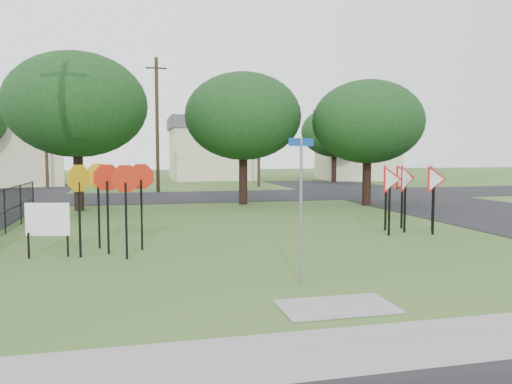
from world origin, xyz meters
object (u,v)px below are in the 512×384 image
(street_name_sign, at_px, (301,201))
(stop_sign_cluster, at_px, (110,187))
(yield_sign_cluster, at_px, (409,182))
(info_board, at_px, (48,221))

(street_name_sign, xyz_separation_m, stop_sign_cluster, (-3.89, 4.18, 0.08))
(street_name_sign, relative_size, yield_sign_cluster, 1.03)
(stop_sign_cluster, bearing_deg, street_name_sign, -47.13)
(street_name_sign, relative_size, info_board, 2.11)
(yield_sign_cluster, bearing_deg, stop_sign_cluster, -171.46)
(yield_sign_cluster, bearing_deg, street_name_sign, -135.35)
(yield_sign_cluster, relative_size, info_board, 2.04)
(stop_sign_cluster, xyz_separation_m, yield_sign_cluster, (9.58, 1.44, -0.07))
(street_name_sign, relative_size, stop_sign_cluster, 1.24)
(yield_sign_cluster, height_order, info_board, yield_sign_cluster)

